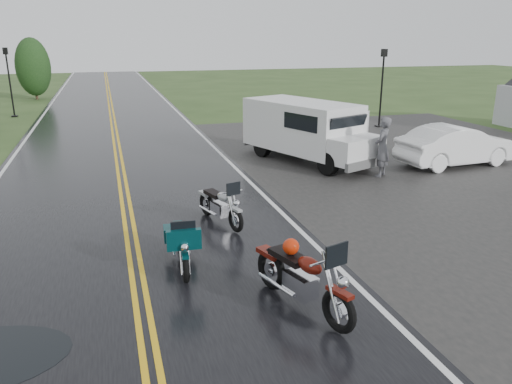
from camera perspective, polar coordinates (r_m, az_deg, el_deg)
ground at (r=9.40m, az=-13.20°, el=-10.83°), size 120.00×120.00×0.00m
road at (r=18.83m, az=-15.36°, el=3.38°), size 8.00×100.00×0.04m
parking_pad at (r=18.00m, az=22.88°, el=1.97°), size 14.00×24.00×0.03m
motorcycle_red at (r=7.68m, az=9.54°, el=-11.47°), size 1.54×2.50×1.39m
motorcycle_teal at (r=9.17m, az=-8.13°, el=-7.24°), size 0.84×2.00×1.16m
motorcycle_silver at (r=11.36m, az=-2.33°, el=-2.15°), size 1.24×2.07×1.15m
van_white at (r=16.27m, az=8.34°, el=5.57°), size 4.02×5.96×2.19m
person_at_van at (r=16.52m, az=14.24°, el=4.91°), size 0.82×0.82×1.92m
sedan_white at (r=18.83m, az=21.91°, el=4.88°), size 4.37×1.82×1.40m
lamp_post_far_left at (r=31.54m, az=-26.31°, el=11.16°), size 0.33×0.33×3.84m
lamp_post_far_right at (r=25.81m, az=14.16°, el=11.40°), size 0.33×0.33×3.84m
tree_left_far at (r=39.96m, az=-24.05°, el=12.29°), size 2.41×2.41×3.70m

